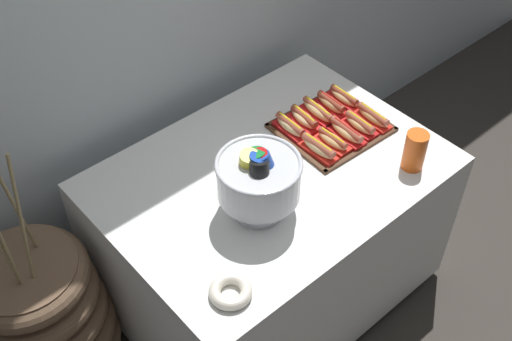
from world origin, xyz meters
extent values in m
plane|color=#38332D|center=(0.00, 0.00, 0.00)|extent=(10.00, 10.00, 0.00)
cube|color=white|center=(0.00, 0.00, 0.39)|extent=(1.29, 0.93, 0.70)
cylinder|color=black|center=(0.52, -0.35, 0.02)|extent=(0.05, 0.05, 0.04)
cylinder|color=black|center=(-0.52, 0.35, 0.02)|extent=(0.05, 0.05, 0.04)
cylinder|color=black|center=(0.52, 0.35, 0.02)|extent=(0.05, 0.05, 0.04)
cylinder|color=brown|center=(-0.91, 0.29, 0.32)|extent=(0.39, 0.39, 0.64)
torus|color=brown|center=(-0.91, 0.29, 0.16)|extent=(0.55, 0.55, 0.10)
torus|color=brown|center=(-0.91, 0.29, 0.27)|extent=(0.54, 0.54, 0.10)
torus|color=brown|center=(-0.91, 0.29, 0.38)|extent=(0.51, 0.51, 0.10)
torus|color=brown|center=(-0.91, 0.29, 0.48)|extent=(0.49, 0.49, 0.10)
torus|color=brown|center=(-0.91, 0.29, 0.59)|extent=(0.46, 0.46, 0.10)
cylinder|color=#937F56|center=(-0.86, 0.24, 0.90)|extent=(0.08, 0.04, 0.51)
cylinder|color=#937F56|center=(-0.85, 0.33, 0.91)|extent=(0.06, 0.04, 0.54)
cube|color=#472B19|center=(0.35, 0.02, 0.75)|extent=(0.42, 0.38, 0.01)
cube|color=#472B19|center=(0.34, -0.15, 0.75)|extent=(0.41, 0.03, 0.01)
cube|color=#472B19|center=(0.35, 0.19, 0.75)|extent=(0.41, 0.03, 0.01)
cube|color=#472B19|center=(0.15, 0.03, 0.75)|extent=(0.03, 0.36, 0.01)
cube|color=#472B19|center=(0.54, 0.01, 0.75)|extent=(0.03, 0.36, 0.01)
cube|color=red|center=(0.19, -0.06, 0.76)|extent=(0.06, 0.17, 0.02)
ellipsoid|color=#E0BC7F|center=(0.19, -0.06, 0.78)|extent=(0.05, 0.16, 0.04)
cylinder|color=#9E4C38|center=(0.19, -0.06, 0.80)|extent=(0.04, 0.16, 0.03)
cylinder|color=yellow|center=(0.19, -0.06, 0.81)|extent=(0.01, 0.13, 0.01)
cube|color=red|center=(0.27, -0.06, 0.76)|extent=(0.07, 0.15, 0.02)
ellipsoid|color=tan|center=(0.27, -0.06, 0.78)|extent=(0.06, 0.14, 0.04)
cylinder|color=brown|center=(0.27, -0.06, 0.79)|extent=(0.03, 0.14, 0.03)
cylinder|color=yellow|center=(0.27, -0.06, 0.81)|extent=(0.01, 0.12, 0.01)
cube|color=#B21414|center=(0.34, -0.06, 0.76)|extent=(0.08, 0.18, 0.02)
ellipsoid|color=#E0BC7F|center=(0.34, -0.06, 0.78)|extent=(0.06, 0.16, 0.04)
cylinder|color=#9E4C38|center=(0.34, -0.06, 0.80)|extent=(0.04, 0.16, 0.03)
cylinder|color=red|center=(0.34, -0.06, 0.81)|extent=(0.02, 0.14, 0.01)
cube|color=#B21414|center=(0.42, -0.07, 0.76)|extent=(0.07, 0.16, 0.02)
ellipsoid|color=tan|center=(0.42, -0.07, 0.78)|extent=(0.06, 0.15, 0.04)
cylinder|color=#9E4C38|center=(0.42, -0.07, 0.79)|extent=(0.04, 0.14, 0.03)
cylinder|color=yellow|center=(0.42, -0.07, 0.81)|extent=(0.01, 0.12, 0.01)
cube|color=red|center=(0.49, -0.07, 0.76)|extent=(0.07, 0.17, 0.02)
ellipsoid|color=tan|center=(0.49, -0.07, 0.78)|extent=(0.06, 0.16, 0.04)
cylinder|color=#9E4C38|center=(0.49, -0.07, 0.79)|extent=(0.04, 0.15, 0.03)
cylinder|color=yellow|center=(0.49, -0.07, 0.81)|extent=(0.01, 0.13, 0.01)
cube|color=red|center=(0.20, 0.11, 0.76)|extent=(0.07, 0.16, 0.02)
ellipsoid|color=#E0BC7F|center=(0.20, 0.11, 0.78)|extent=(0.05, 0.15, 0.04)
cylinder|color=#9E4C38|center=(0.20, 0.11, 0.80)|extent=(0.04, 0.15, 0.03)
cylinder|color=yellow|center=(0.20, 0.11, 0.81)|extent=(0.01, 0.13, 0.01)
cube|color=red|center=(0.28, 0.11, 0.76)|extent=(0.08, 0.16, 0.02)
ellipsoid|color=beige|center=(0.28, 0.11, 0.78)|extent=(0.07, 0.15, 0.04)
cylinder|color=brown|center=(0.28, 0.11, 0.80)|extent=(0.05, 0.14, 0.03)
cylinder|color=yellow|center=(0.28, 0.11, 0.81)|extent=(0.02, 0.12, 0.01)
cube|color=red|center=(0.35, 0.10, 0.76)|extent=(0.08, 0.18, 0.02)
ellipsoid|color=#E0BC7F|center=(0.35, 0.10, 0.78)|extent=(0.06, 0.17, 0.04)
cylinder|color=#A8563D|center=(0.35, 0.10, 0.80)|extent=(0.04, 0.17, 0.03)
cylinder|color=yellow|center=(0.35, 0.10, 0.81)|extent=(0.02, 0.14, 0.01)
cube|color=#B21414|center=(0.43, 0.10, 0.76)|extent=(0.06, 0.16, 0.02)
ellipsoid|color=#E0BC7F|center=(0.43, 0.10, 0.78)|extent=(0.05, 0.15, 0.04)
cylinder|color=brown|center=(0.43, 0.10, 0.80)|extent=(0.04, 0.14, 0.03)
cylinder|color=red|center=(0.43, 0.10, 0.81)|extent=(0.01, 0.12, 0.01)
cube|color=red|center=(0.50, 0.10, 0.76)|extent=(0.07, 0.16, 0.02)
ellipsoid|color=#E0BC7F|center=(0.50, 0.10, 0.78)|extent=(0.05, 0.15, 0.04)
cylinder|color=brown|center=(0.50, 0.10, 0.79)|extent=(0.03, 0.14, 0.03)
cylinder|color=yellow|center=(0.50, 0.10, 0.81)|extent=(0.01, 0.12, 0.01)
cylinder|color=silver|center=(-0.17, -0.12, 0.75)|extent=(0.18, 0.18, 0.02)
cone|color=silver|center=(-0.17, -0.12, 0.80)|extent=(0.06, 0.06, 0.07)
cylinder|color=silver|center=(-0.17, -0.12, 0.90)|extent=(0.29, 0.29, 0.14)
torus|color=silver|center=(-0.17, -0.12, 0.97)|extent=(0.30, 0.30, 0.02)
cylinder|color=red|center=(-0.15, -0.12, 0.95)|extent=(0.12, 0.11, 0.14)
cylinder|color=#197A33|center=(-0.16, -0.11, 0.95)|extent=(0.09, 0.10, 0.13)
cylinder|color=yellow|center=(-0.19, -0.09, 0.95)|extent=(0.08, 0.10, 0.14)
cylinder|color=#1E47B2|center=(-0.18, -0.12, 0.95)|extent=(0.10, 0.09, 0.13)
cylinder|color=black|center=(-0.20, -0.16, 0.95)|extent=(0.11, 0.12, 0.14)
cylinder|color=#1E47B2|center=(-0.15, -0.14, 0.95)|extent=(0.11, 0.11, 0.15)
cylinder|color=#EA5B19|center=(0.42, -0.33, 0.80)|extent=(0.08, 0.08, 0.10)
cylinder|color=#EA5B19|center=(0.42, -0.33, 0.81)|extent=(0.08, 0.08, 0.10)
cylinder|color=#EA5B19|center=(0.42, -0.33, 0.83)|extent=(0.08, 0.08, 0.10)
cylinder|color=#EA5B19|center=(0.42, -0.33, 0.85)|extent=(0.08, 0.08, 0.10)
torus|color=silver|center=(-0.47, -0.33, 0.76)|extent=(0.14, 0.14, 0.04)
camera|label=1|loc=(-1.19, -1.28, 2.46)|focal=45.46mm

